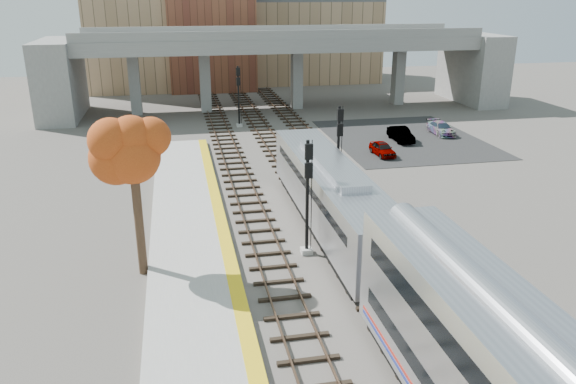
{
  "coord_description": "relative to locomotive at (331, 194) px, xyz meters",
  "views": [
    {
      "loc": [
        -7.58,
        -21.79,
        13.51
      ],
      "look_at": [
        -1.51,
        8.28,
        2.5
      ],
      "focal_mm": 35.0,
      "sensor_mm": 36.0,
      "label": 1
    }
  ],
  "objects": [
    {
      "name": "signal_mast_mid",
      "position": [
        2.0,
        5.32,
        0.75
      ],
      "size": [
        0.6,
        0.64,
        6.37
      ],
      "color": "#9E9E99",
      "rests_on": "ground"
    },
    {
      "name": "tracks",
      "position": [
        -0.07,
        4.45,
        -2.2
      ],
      "size": [
        10.7,
        95.0,
        0.25
      ],
      "color": "black",
      "rests_on": "ground"
    },
    {
      "name": "car_c",
      "position": [
        17.19,
        20.7,
        -1.63
      ],
      "size": [
        1.78,
        4.22,
        1.22
      ],
      "primitive_type": "imported",
      "rotation": [
        0.0,
        0.0,
        -0.02
      ],
      "color": "#99999E",
      "rests_on": "parking_lot"
    },
    {
      "name": "buildings_far",
      "position": [
        0.26,
        58.52,
        5.6
      ],
      "size": [
        43.0,
        21.0,
        20.6
      ],
      "color": "tan",
      "rests_on": "ground"
    },
    {
      "name": "tree",
      "position": [
        -10.73,
        -3.41,
        3.84
      ],
      "size": [
        3.6,
        3.6,
        8.25
      ],
      "color": "#382619",
      "rests_on": "ground"
    },
    {
      "name": "signal_mast_near",
      "position": [
        -2.1,
        -2.95,
        0.75
      ],
      "size": [
        0.6,
        0.64,
        6.37
      ],
      "color": "#9E9E99",
      "rests_on": "ground"
    },
    {
      "name": "locomotive",
      "position": [
        0.0,
        0.0,
        0.0
      ],
      "size": [
        3.02,
        19.05,
        4.1
      ],
      "color": "#A8AAB2",
      "rests_on": "ground"
    },
    {
      "name": "overpass",
      "position": [
        3.92,
        36.95,
        3.53
      ],
      "size": [
        54.0,
        12.0,
        9.5
      ],
      "color": "slate",
      "rests_on": "ground"
    },
    {
      "name": "ground",
      "position": [
        -1.0,
        -8.05,
        -2.28
      ],
      "size": [
        160.0,
        160.0,
        0.0
      ],
      "primitive_type": "plane",
      "color": "#47423D",
      "rests_on": "ground"
    },
    {
      "name": "parking_lot",
      "position": [
        13.0,
        19.95,
        -2.26
      ],
      "size": [
        14.0,
        18.0,
        0.04
      ],
      "primitive_type": "cube",
      "color": "black",
      "rests_on": "ground"
    },
    {
      "name": "yellow_strip",
      "position": [
        -6.35,
        -8.05,
        -1.92
      ],
      "size": [
        0.7,
        60.0,
        0.01
      ],
      "primitive_type": "cube",
      "color": "yellow",
      "rests_on": "platform"
    },
    {
      "name": "signal_mast_far",
      "position": [
        -2.1,
        28.11,
        0.71
      ],
      "size": [
        0.6,
        0.64,
        6.31
      ],
      "color": "#9E9E99",
      "rests_on": "ground"
    },
    {
      "name": "car_b",
      "position": [
        12.2,
        18.93,
        -1.58
      ],
      "size": [
        1.43,
        4.03,
        1.32
      ],
      "primitive_type": "imported",
      "rotation": [
        0.0,
        0.0,
        -0.01
      ],
      "color": "#99999E",
      "rests_on": "parking_lot"
    },
    {
      "name": "car_a",
      "position": [
        8.76,
        14.61,
        -1.65
      ],
      "size": [
        1.57,
        3.53,
        1.18
      ],
      "primitive_type": "imported",
      "rotation": [
        0.0,
        0.0,
        0.05
      ],
      "color": "#99999E",
      "rests_on": "parking_lot"
    },
    {
      "name": "platform",
      "position": [
        -8.25,
        -8.05,
        -2.1
      ],
      "size": [
        4.5,
        60.0,
        0.35
      ],
      "primitive_type": "cube",
      "color": "#9E9E99",
      "rests_on": "ground"
    }
  ]
}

